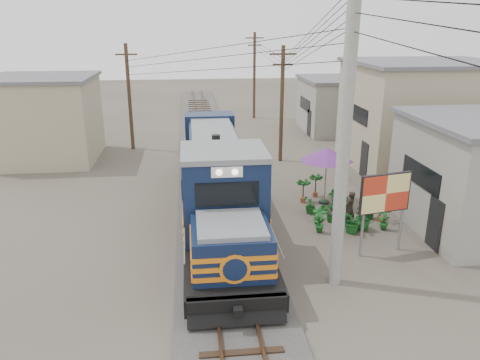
{
  "coord_description": "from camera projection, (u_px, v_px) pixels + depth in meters",
  "views": [
    {
      "loc": [
        -1.16,
        -13.81,
        8.22
      ],
      "look_at": [
        0.83,
        3.98,
        2.2
      ],
      "focal_mm": 35.0,
      "sensor_mm": 36.0,
      "label": 1
    }
  ],
  "objects": [
    {
      "name": "ground",
      "position": [
        229.0,
        280.0,
        15.75
      ],
      "size": [
        120.0,
        120.0,
        0.0
      ],
      "primitive_type": "plane",
      "color": "#473F35",
      "rests_on": "ground"
    },
    {
      "name": "ballast",
      "position": [
        212.0,
        182.0,
        25.14
      ],
      "size": [
        3.6,
        70.0,
        0.16
      ],
      "primitive_type": "cube",
      "color": "#595651",
      "rests_on": "ground"
    },
    {
      "name": "track",
      "position": [
        212.0,
        179.0,
        25.08
      ],
      "size": [
        1.15,
        70.0,
        0.12
      ],
      "color": "#51331E",
      "rests_on": "ground"
    },
    {
      "name": "locomotive",
      "position": [
        218.0,
        181.0,
        20.14
      ],
      "size": [
        2.97,
        16.15,
        4.0
      ],
      "color": "black",
      "rests_on": "ground"
    },
    {
      "name": "utility_pole_main",
      "position": [
        345.0,
        136.0,
        14.05
      ],
      "size": [
        0.4,
        0.4,
        10.0
      ],
      "color": "#9E9B93",
      "rests_on": "ground"
    },
    {
      "name": "wooden_pole_mid",
      "position": [
        282.0,
        102.0,
        28.23
      ],
      "size": [
        1.6,
        0.24,
        7.0
      ],
      "color": "#4C3826",
      "rests_on": "ground"
    },
    {
      "name": "wooden_pole_far",
      "position": [
        254.0,
        74.0,
        41.37
      ],
      "size": [
        1.6,
        0.24,
        7.5
      ],
      "color": "#4C3826",
      "rests_on": "ground"
    },
    {
      "name": "wooden_pole_left",
      "position": [
        129.0,
        95.0,
        31.0
      ],
      "size": [
        1.6,
        0.24,
        7.0
      ],
      "color": "#4C3826",
      "rests_on": "ground"
    },
    {
      "name": "power_lines",
      "position": [
        208.0,
        38.0,
        21.32
      ],
      "size": [
        9.65,
        19.0,
        3.3
      ],
      "color": "black",
      "rests_on": "ground"
    },
    {
      "name": "shophouse_mid",
      "position": [
        422.0,
        115.0,
        27.37
      ],
      "size": [
        8.4,
        7.35,
        6.2
      ],
      "color": "tan",
      "rests_on": "ground"
    },
    {
      "name": "shophouse_back",
      "position": [
        342.0,
        104.0,
        36.96
      ],
      "size": [
        6.3,
        6.3,
        4.2
      ],
      "color": "gray",
      "rests_on": "ground"
    },
    {
      "name": "shophouse_left",
      "position": [
        45.0,
        119.0,
        28.93
      ],
      "size": [
        6.3,
        6.3,
        5.2
      ],
      "color": "tan",
      "rests_on": "ground"
    },
    {
      "name": "billboard",
      "position": [
        385.0,
        196.0,
        16.88
      ],
      "size": [
        2.01,
        0.53,
        3.13
      ],
      "rotation": [
        0.0,
        0.0,
        0.2
      ],
      "color": "#99999E",
      "rests_on": "ground"
    },
    {
      "name": "market_umbrella",
      "position": [
        327.0,
        155.0,
        21.73
      ],
      "size": [
        3.05,
        3.05,
        2.74
      ],
      "rotation": [
        0.0,
        0.0,
        -0.26
      ],
      "color": "black",
      "rests_on": "ground"
    },
    {
      "name": "vendor",
      "position": [
        350.0,
        209.0,
        19.71
      ],
      "size": [
        0.68,
        0.64,
        1.56
      ],
      "primitive_type": "imported",
      "rotation": [
        0.0,
        0.0,
        3.8
      ],
      "color": "black",
      "rests_on": "ground"
    },
    {
      "name": "plant_nursery",
      "position": [
        345.0,
        214.0,
        19.98
      ],
      "size": [
        3.4,
        3.27,
        1.11
      ],
      "color": "#17511C",
      "rests_on": "ground"
    }
  ]
}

